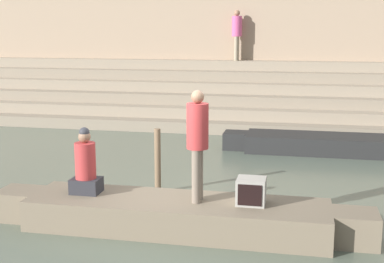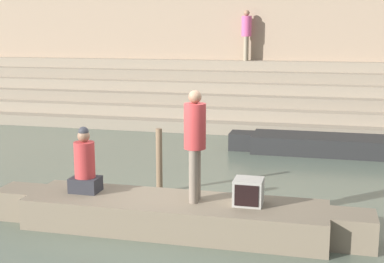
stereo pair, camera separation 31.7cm
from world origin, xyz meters
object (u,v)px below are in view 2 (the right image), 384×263
Objects in this scene: rowboat_main at (174,214)px; moored_boat_shore at (338,145)px; mooring_post at (159,161)px; tv_set at (248,192)px; person_on_steps at (246,32)px; person_standing at (195,138)px; person_rowing at (85,166)px.

moored_boat_shore is at bearing 63.75° from rowboat_main.
tv_set is at bearing -42.11° from mooring_post.
moored_boat_shore is 3.20× the size of person_on_steps.
tv_set is 2.74m from mooring_post.
rowboat_main is 1.31m from person_standing.
mooring_post reaches higher than rowboat_main.
person_on_steps reaches higher than moored_boat_shore.
person_on_steps is (-0.84, 11.39, 1.58)m from person_standing.
person_on_steps reaches higher than person_standing.
mooring_post is (-1.18, 1.86, -0.89)m from person_standing.
person_standing is 0.31× the size of moored_boat_shore.
person_rowing is at bearing 14.29° from person_on_steps.
person_standing is at bearing -110.64° from moored_boat_shore.
person_standing is 11.53m from person_on_steps.
rowboat_main is 13.89× the size of tv_set.
person_rowing is at bearing 174.80° from rowboat_main.
rowboat_main is 1.72m from person_rowing.
tv_set is 0.25× the size of person_on_steps.
tv_set is 11.73m from person_on_steps.
person_on_steps is at bearing 78.55° from person_rowing.
person_standing is 2.00m from person_rowing.
person_rowing reaches higher than moored_boat_shore.
mooring_post is (0.73, 1.83, -0.31)m from person_rowing.
moored_boat_shore is (2.38, 6.14, -1.29)m from person_standing.
person_standing is at bearing -57.74° from mooring_post.
person_standing reaches higher than mooring_post.
tv_set is 0.35× the size of mooring_post.
mooring_post is at bearing 125.33° from person_standing.
moored_boat_shore is at bearing 71.93° from person_standing.
person_rowing is 11.60m from person_on_steps.
person_standing is 6.71m from moored_boat_shore.
person_rowing is at bearing -178.01° from person_standing.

